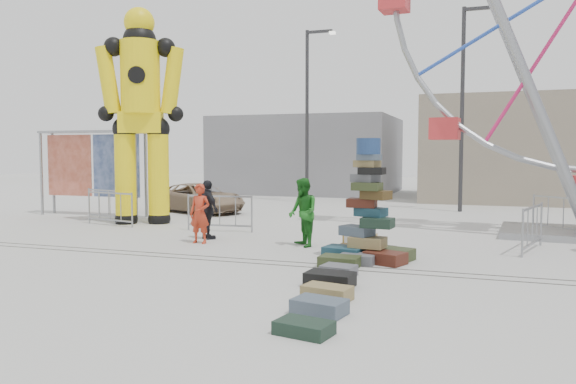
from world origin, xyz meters
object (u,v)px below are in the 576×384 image
(lamp_post_left, at_px, (309,107))
(pedestrian_black, at_px, (208,210))
(steamer_trunk, at_px, (360,242))
(pedestrian_red, at_px, (200,214))
(parked_suv, at_px, (199,198))
(crash_test_dummy, at_px, (141,107))
(barricade_dummy_b, at_px, (110,208))
(suitcase_tower, at_px, (368,226))
(lamp_post_right, at_px, (465,98))
(barricade_wheel_front, at_px, (532,228))
(barricade_wheel_back, at_px, (563,215))
(pedestrian_green, at_px, (303,212))
(barricade_dummy_a, at_px, (109,205))
(barricade_dummy_c, at_px, (220,213))
(banner_scaffold, at_px, (92,152))

(lamp_post_left, relative_size, pedestrian_black, 4.99)
(steamer_trunk, height_order, pedestrian_red, pedestrian_red)
(lamp_post_left, xyz_separation_m, pedestrian_red, (0.83, -12.39, -3.71))
(steamer_trunk, xyz_separation_m, parked_suv, (-7.77, 6.39, 0.39))
(crash_test_dummy, distance_m, barricade_dummy_b, 3.44)
(pedestrian_black, bearing_deg, suitcase_tower, -166.12)
(lamp_post_right, height_order, barricade_wheel_front, lamp_post_right)
(barricade_wheel_front, bearing_deg, barricade_wheel_back, -2.08)
(barricade_wheel_front, xyz_separation_m, pedestrian_green, (-5.35, -1.17, 0.31))
(barricade_dummy_b, bearing_deg, parked_suv, 92.54)
(barricade_wheel_back, relative_size, parked_suv, 0.49)
(barricade_dummy_a, xyz_separation_m, barricade_wheel_front, (13.23, -1.68, 0.00))
(parked_suv, bearing_deg, barricade_dummy_b, -166.40)
(barricade_dummy_a, bearing_deg, crash_test_dummy, 4.98)
(barricade_dummy_c, xyz_separation_m, barricade_wheel_back, (9.59, 2.64, 0.00))
(steamer_trunk, height_order, barricade_dummy_c, barricade_dummy_c)
(barricade_dummy_b, height_order, barricade_dummy_c, same)
(barricade_dummy_a, height_order, parked_suv, parked_suv)
(barricade_dummy_a, xyz_separation_m, pedestrian_green, (7.88, -2.85, 0.31))
(lamp_post_left, height_order, barricade_wheel_front, lamp_post_left)
(lamp_post_right, height_order, barricade_dummy_c, lamp_post_right)
(barricade_dummy_b, distance_m, pedestrian_black, 4.56)
(barricade_dummy_c, xyz_separation_m, barricade_wheel_front, (8.52, -0.63, 0.00))
(pedestrian_black, bearing_deg, banner_scaffold, 2.75)
(barricade_wheel_back, bearing_deg, lamp_post_right, 160.29)
(barricade_dummy_b, relative_size, pedestrian_black, 1.25)
(pedestrian_black, bearing_deg, parked_suv, -28.12)
(suitcase_tower, xyz_separation_m, barricade_dummy_c, (-5.03, 2.99, -0.19))
(banner_scaffold, bearing_deg, barricade_dummy_b, -42.62)
(lamp_post_right, bearing_deg, pedestrian_black, -123.06)
(lamp_post_right, distance_m, barricade_dummy_a, 14.01)
(lamp_post_left, relative_size, parked_suv, 1.95)
(suitcase_tower, height_order, crash_test_dummy, crash_test_dummy)
(barricade_dummy_c, distance_m, parked_suv, 5.59)
(barricade_wheel_front, height_order, parked_suv, parked_suv)
(suitcase_tower, bearing_deg, pedestrian_black, 175.48)
(barricade_dummy_a, relative_size, pedestrian_red, 1.29)
(barricade_dummy_a, bearing_deg, barricade_wheel_back, 18.67)
(suitcase_tower, distance_m, parked_suv, 11.17)
(lamp_post_right, height_order, pedestrian_black, lamp_post_right)
(crash_test_dummy, xyz_separation_m, barricade_wheel_back, (12.83, 1.78, -3.27))
(barricade_wheel_front, distance_m, parked_suv, 12.79)
(suitcase_tower, bearing_deg, crash_test_dummy, 168.52)
(crash_test_dummy, distance_m, pedestrian_green, 7.54)
(barricade_wheel_front, xyz_separation_m, parked_suv, (-11.67, 5.24, 0.02))
(lamp_post_left, height_order, steamer_trunk, lamp_post_left)
(lamp_post_right, xyz_separation_m, pedestrian_green, (-3.50, -10.02, -3.62))
(lamp_post_left, xyz_separation_m, steamer_trunk, (4.95, -12.00, -4.30))
(lamp_post_right, xyz_separation_m, pedestrian_black, (-6.31, -9.69, -3.68))
(crash_test_dummy, bearing_deg, barricade_dummy_b, -154.88)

